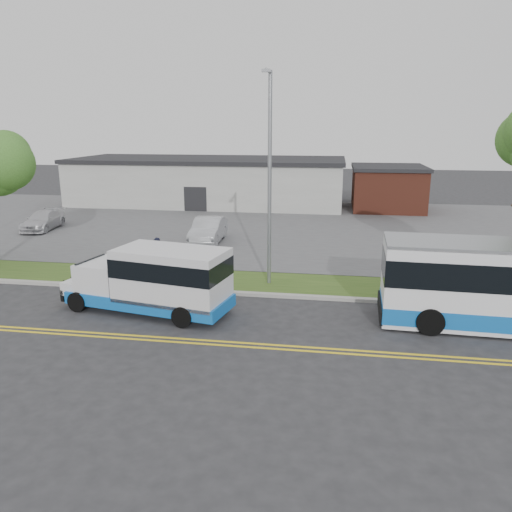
% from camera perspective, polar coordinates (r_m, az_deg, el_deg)
% --- Properties ---
extents(ground, '(140.00, 140.00, 0.00)m').
position_cam_1_polar(ground, '(21.70, -7.42, -5.13)').
color(ground, '#28282B').
rests_on(ground, ground).
extents(lane_line_north, '(70.00, 0.12, 0.01)m').
position_cam_1_polar(lane_line_north, '(18.31, -10.83, -9.11)').
color(lane_line_north, yellow).
rests_on(lane_line_north, ground).
extents(lane_line_south, '(70.00, 0.12, 0.01)m').
position_cam_1_polar(lane_line_south, '(18.05, -11.15, -9.48)').
color(lane_line_south, yellow).
rests_on(lane_line_south, ground).
extents(curb, '(80.00, 0.30, 0.15)m').
position_cam_1_polar(curb, '(22.68, -6.64, -4.03)').
color(curb, '#9E9B93').
rests_on(curb, ground).
extents(verge, '(80.00, 3.30, 0.10)m').
position_cam_1_polar(verge, '(24.33, -5.51, -2.74)').
color(verge, '#2C4918').
rests_on(verge, ground).
extents(parking_lot, '(80.00, 25.00, 0.10)m').
position_cam_1_polar(parking_lot, '(37.74, -0.17, 3.60)').
color(parking_lot, '#4C4C4F').
rests_on(parking_lot, ground).
extents(commercial_building, '(25.40, 10.40, 4.35)m').
position_cam_1_polar(commercial_building, '(48.33, -5.36, 8.54)').
color(commercial_building, '#9E9E99').
rests_on(commercial_building, ground).
extents(brick_wing, '(6.30, 7.30, 3.90)m').
position_cam_1_polar(brick_wing, '(46.09, 14.80, 7.55)').
color(brick_wing, brown).
rests_on(brick_wing, ground).
extents(streetlight_near, '(0.35, 1.53, 9.50)m').
position_cam_1_polar(streetlight_near, '(22.57, 1.55, 9.40)').
color(streetlight_near, gray).
rests_on(streetlight_near, verge).
extents(shuttle_bus, '(7.25, 3.50, 2.68)m').
position_cam_1_polar(shuttle_bus, '(20.22, -11.26, -2.51)').
color(shuttle_bus, '#105CB3').
rests_on(shuttle_bus, ground).
extents(pedestrian, '(0.76, 0.68, 1.74)m').
position_cam_1_polar(pedestrian, '(25.91, -11.21, 0.23)').
color(pedestrian, black).
rests_on(pedestrian, verge).
extents(parked_car_a, '(1.93, 4.93, 1.60)m').
position_cam_1_polar(parked_car_a, '(31.70, -5.49, 2.95)').
color(parked_car_a, '#A8AAAF').
rests_on(parked_car_a, parking_lot).
extents(parked_car_b, '(2.30, 4.64, 1.30)m').
position_cam_1_polar(parked_car_b, '(38.80, -23.17, 3.76)').
color(parked_car_b, silver).
rests_on(parked_car_b, parking_lot).
extents(grocery_bag_left, '(0.32, 0.32, 0.32)m').
position_cam_1_polar(grocery_bag_left, '(25.97, -11.94, -1.39)').
color(grocery_bag_left, white).
rests_on(grocery_bag_left, verge).
extents(grocery_bag_right, '(0.32, 0.32, 0.32)m').
position_cam_1_polar(grocery_bag_right, '(26.22, -10.33, -1.16)').
color(grocery_bag_right, white).
rests_on(grocery_bag_right, verge).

